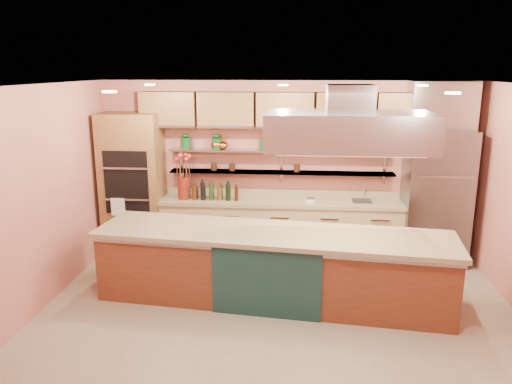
# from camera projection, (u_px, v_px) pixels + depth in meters

# --- Properties ---
(floor) EXTENTS (6.00, 5.00, 0.02)m
(floor) POSITION_uv_depth(u_px,v_px,m) (277.00, 321.00, 6.09)
(floor) COLOR gray
(floor) RESTS_ON ground
(ceiling) EXTENTS (6.00, 5.00, 0.02)m
(ceiling) POSITION_uv_depth(u_px,v_px,m) (280.00, 86.00, 5.41)
(ceiling) COLOR black
(ceiling) RESTS_ON wall_back
(wall_back) EXTENTS (6.00, 0.04, 2.80)m
(wall_back) POSITION_uv_depth(u_px,v_px,m) (285.00, 168.00, 8.16)
(wall_back) COLOR #BC6859
(wall_back) RESTS_ON floor
(wall_front) EXTENTS (6.00, 0.04, 2.80)m
(wall_front) POSITION_uv_depth(u_px,v_px,m) (263.00, 313.00, 3.33)
(wall_front) COLOR #BC6859
(wall_front) RESTS_ON floor
(wall_left) EXTENTS (0.04, 5.00, 2.80)m
(wall_left) POSITION_uv_depth(u_px,v_px,m) (29.00, 204.00, 5.99)
(wall_left) COLOR #BC6859
(wall_left) RESTS_ON floor
(oven_stack) EXTENTS (0.95, 0.64, 2.30)m
(oven_stack) POSITION_uv_depth(u_px,v_px,m) (133.00, 184.00, 8.11)
(oven_stack) COLOR brown
(oven_stack) RESTS_ON floor
(refrigerator) EXTENTS (0.95, 0.72, 2.10)m
(refrigerator) POSITION_uv_depth(u_px,v_px,m) (436.00, 197.00, 7.71)
(refrigerator) COLOR slate
(refrigerator) RESTS_ON floor
(back_counter) EXTENTS (3.84, 0.64, 0.93)m
(back_counter) POSITION_uv_depth(u_px,v_px,m) (280.00, 228.00, 8.10)
(back_counter) COLOR tan
(back_counter) RESTS_ON floor
(wall_shelf_lower) EXTENTS (3.60, 0.26, 0.03)m
(wall_shelf_lower) POSITION_uv_depth(u_px,v_px,m) (281.00, 172.00, 8.05)
(wall_shelf_lower) COLOR #A2A4A8
(wall_shelf_lower) RESTS_ON wall_back
(wall_shelf_upper) EXTENTS (3.60, 0.26, 0.03)m
(wall_shelf_upper) POSITION_uv_depth(u_px,v_px,m) (281.00, 151.00, 7.97)
(wall_shelf_upper) COLOR #A2A4A8
(wall_shelf_upper) RESTS_ON wall_back
(upper_cabinets) EXTENTS (4.60, 0.36, 0.55)m
(upper_cabinets) POSITION_uv_depth(u_px,v_px,m) (285.00, 110.00, 7.76)
(upper_cabinets) COLOR brown
(upper_cabinets) RESTS_ON wall_back
(range_hood) EXTENTS (2.00, 1.00, 0.45)m
(range_hood) POSITION_uv_depth(u_px,v_px,m) (348.00, 131.00, 6.01)
(range_hood) COLOR #A2A4A8
(range_hood) RESTS_ON ceiling
(ceiling_downlights) EXTENTS (4.00, 2.80, 0.02)m
(ceiling_downlights) POSITION_uv_depth(u_px,v_px,m) (280.00, 88.00, 5.61)
(ceiling_downlights) COLOR #FFE5A5
(ceiling_downlights) RESTS_ON ceiling
(island) EXTENTS (4.59, 1.49, 0.94)m
(island) POSITION_uv_depth(u_px,v_px,m) (273.00, 266.00, 6.52)
(island) COLOR brown
(island) RESTS_ON floor
(flower_vase) EXTENTS (0.22, 0.22, 0.35)m
(flower_vase) POSITION_uv_depth(u_px,v_px,m) (184.00, 188.00, 8.03)
(flower_vase) COLOR maroon
(flower_vase) RESTS_ON back_counter
(oil_bottle_cluster) EXTENTS (0.97, 0.51, 0.30)m
(oil_bottle_cluster) POSITION_uv_depth(u_px,v_px,m) (212.00, 190.00, 8.00)
(oil_bottle_cluster) COLOR black
(oil_bottle_cluster) RESTS_ON back_counter
(kitchen_scale) EXTENTS (0.15, 0.12, 0.08)m
(kitchen_scale) POSITION_uv_depth(u_px,v_px,m) (310.00, 199.00, 7.89)
(kitchen_scale) COLOR silver
(kitchen_scale) RESTS_ON back_counter
(bar_faucet) EXTENTS (0.03, 0.03, 0.20)m
(bar_faucet) POSITION_uv_depth(u_px,v_px,m) (365.00, 195.00, 7.90)
(bar_faucet) COLOR silver
(bar_faucet) RESTS_ON back_counter
(copper_kettle) EXTENTS (0.18, 0.18, 0.13)m
(copper_kettle) POSITION_uv_depth(u_px,v_px,m) (223.00, 145.00, 8.03)
(copper_kettle) COLOR #BC622B
(copper_kettle) RESTS_ON wall_shelf_upper
(green_canister) EXTENTS (0.19, 0.19, 0.18)m
(green_canister) POSITION_uv_depth(u_px,v_px,m) (264.00, 144.00, 7.97)
(green_canister) COLOR #0E4518
(green_canister) RESTS_ON wall_shelf_upper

